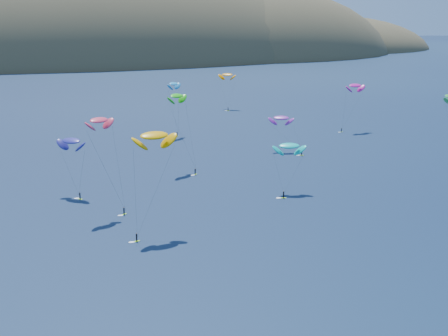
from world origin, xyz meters
TOP-DOWN VIEW (x-y plane):
  - island at (39.40, 562.36)m, footprint 730.00×300.00m
  - kitesurfer_2 at (-14.09, 64.90)m, footprint 12.08×9.92m
  - kitesurfer_3 at (4.28, 117.21)m, footprint 8.70×14.05m
  - kitesurfer_4 at (15.86, 168.15)m, footprint 7.99×8.89m
  - kitesurfer_5 at (27.36, 83.81)m, footprint 9.74×9.92m
  - kitesurfer_6 at (44.82, 129.50)m, footprint 9.39×13.99m
  - kitesurfer_8 at (87.79, 154.01)m, footprint 12.28×5.93m
  - kitesurfer_9 at (-23.97, 81.88)m, footprint 9.43×8.45m
  - kitesurfer_10 at (-29.52, 99.67)m, footprint 9.19×11.59m
  - kitesurfer_11 at (56.41, 223.16)m, footprint 9.23×13.63m

SIDE VIEW (x-z plane):
  - island at x=39.40m, z-range -115.74..94.26m
  - kitesurfer_6 at x=44.82m, z-range 4.58..18.57m
  - kitesurfer_5 at x=27.36m, z-range 5.08..20.20m
  - kitesurfer_10 at x=-29.52m, z-range 6.07..23.29m
  - kitesurfer_11 at x=56.41m, z-range 6.99..25.85m
  - kitesurfer_8 at x=87.79m, z-range 7.84..28.59m
  - kitesurfer_4 at x=15.86m, z-range 8.93..31.18m
  - kitesurfer_2 at x=-14.09m, z-range 9.59..34.49m
  - kitesurfer_3 at x=4.28m, z-range 10.27..35.43m
  - kitesurfer_9 at x=-23.97m, z-range 10.41..35.72m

